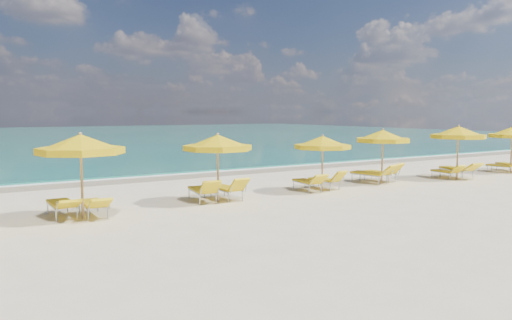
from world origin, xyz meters
TOP-DOWN VIEW (x-y plane):
  - ground_plane at (0.00, 0.00)m, footprint 120.00×120.00m
  - ocean at (0.00, 48.00)m, footprint 120.00×80.00m
  - wet_sand_band at (0.00, 7.40)m, footprint 120.00×2.60m
  - foam_line at (0.00, 8.20)m, footprint 120.00×1.20m
  - whitecap_near at (-6.00, 17.00)m, footprint 14.00×0.36m
  - whitecap_far at (8.00, 24.00)m, footprint 18.00×0.30m
  - umbrella_2 at (-6.71, -0.03)m, footprint 2.85×2.85m
  - umbrella_3 at (-2.27, 0.26)m, footprint 3.04×3.04m
  - umbrella_4 at (2.14, 0.21)m, footprint 2.18×2.18m
  - umbrella_5 at (5.69, 0.56)m, footprint 2.92×2.92m
  - umbrella_6 at (9.56, -0.26)m, footprint 2.53×2.53m
  - umbrella_7 at (14.00, -0.11)m, footprint 2.63×2.63m
  - lounger_2_left at (-7.14, 0.54)m, footprint 0.66×1.96m
  - lounger_2_right at (-6.36, 0.19)m, footprint 0.65×1.87m
  - lounger_3_left at (-2.63, 0.68)m, footprint 0.88×1.92m
  - lounger_3_right at (-1.73, 0.62)m, footprint 0.67×1.81m
  - lounger_4_left at (1.74, 0.57)m, footprint 0.77×1.80m
  - lounger_4_right at (2.69, 0.68)m, footprint 0.74×1.69m
  - lounger_5_left at (5.28, 0.82)m, footprint 1.06×2.09m
  - lounger_5_right at (6.15, 1.08)m, footprint 0.91×1.84m
  - lounger_6_left at (9.17, 0.04)m, footprint 0.70×1.64m
  - lounger_6_right at (9.91, -0.03)m, footprint 1.02×2.15m
  - lounger_7_left at (13.56, 0.12)m, footprint 0.74×1.73m
  - lounger_7_right at (14.54, 0.25)m, footprint 0.89×1.78m

SIDE VIEW (x-z plane):
  - ground_plane at x=0.00m, z-range 0.00..0.00m
  - ocean at x=0.00m, z-range -0.15..0.15m
  - wet_sand_band at x=0.00m, z-range -0.01..0.01m
  - foam_line at x=0.00m, z-range -0.01..0.01m
  - whitecap_near at x=-6.00m, z-range -0.03..0.03m
  - whitecap_far at x=8.00m, z-range -0.03..0.03m
  - lounger_6_left at x=9.17m, z-range -0.16..0.56m
  - lounger_7_left at x=13.56m, z-range -0.14..0.53m
  - lounger_7_right at x=14.54m, z-range -0.15..0.56m
  - lounger_4_right at x=2.69m, z-range -0.19..0.61m
  - lounger_4_left at x=1.74m, z-range -0.17..0.60m
  - lounger_2_right at x=-6.36m, z-range -0.14..0.57m
  - lounger_5_right at x=6.15m, z-range -0.21..0.66m
  - lounger_2_left at x=-7.14m, z-range -0.12..0.58m
  - lounger_3_right at x=-1.73m, z-range -0.21..0.66m
  - lounger_3_left at x=-2.63m, z-range -0.20..0.67m
  - lounger_6_right at x=9.91m, z-range -0.16..0.66m
  - lounger_5_left at x=5.28m, z-range -0.20..0.69m
  - umbrella_4 at x=2.14m, z-range 0.76..2.92m
  - umbrella_5 at x=5.69m, z-range 0.82..3.13m
  - umbrella_3 at x=-2.27m, z-range 0.82..3.13m
  - umbrella_7 at x=14.00m, z-range 0.82..3.14m
  - umbrella_6 at x=9.56m, z-range 0.86..3.29m
  - umbrella_2 at x=-6.71m, z-range 0.86..3.31m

